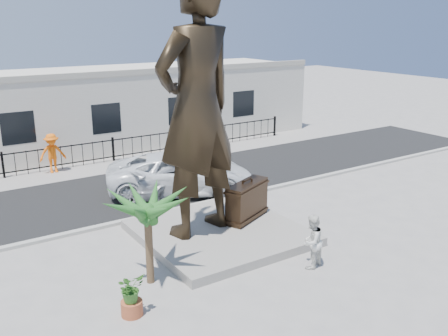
% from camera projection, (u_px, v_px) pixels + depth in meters
% --- Properties ---
extents(ground, '(100.00, 100.00, 0.00)m').
position_uv_depth(ground, '(257.00, 249.00, 16.48)').
color(ground, '#9E9991').
rests_on(ground, ground).
extents(street, '(40.00, 7.00, 0.01)m').
position_uv_depth(street, '(153.00, 185.00, 22.90)').
color(street, black).
rests_on(street, ground).
extents(curb, '(40.00, 0.25, 0.12)m').
position_uv_depth(curb, '(190.00, 206.00, 20.07)').
color(curb, '#A5A399').
rests_on(curb, ground).
extents(far_sidewalk, '(40.00, 2.50, 0.02)m').
position_uv_depth(far_sidewalk, '(120.00, 164.00, 26.10)').
color(far_sidewalk, '#9E9991').
rests_on(far_sidewalk, ground).
extents(plinth, '(5.20, 5.20, 0.30)m').
position_uv_depth(plinth, '(220.00, 233.00, 17.38)').
color(plinth, gray).
rests_on(plinth, ground).
extents(fence, '(22.00, 0.10, 1.20)m').
position_uv_depth(fence, '(113.00, 150.00, 26.58)').
color(fence, black).
rests_on(fence, ground).
extents(building, '(28.00, 7.00, 4.40)m').
position_uv_depth(building, '(85.00, 109.00, 29.49)').
color(building, silver).
rests_on(building, ground).
extents(statue, '(3.47, 2.63, 8.55)m').
position_uv_depth(statue, '(196.00, 107.00, 15.99)').
color(statue, black).
rests_on(statue, plinth).
extents(suitcase, '(2.06, 1.38, 1.39)m').
position_uv_depth(suitcase, '(247.00, 201.00, 18.02)').
color(suitcase, black).
rests_on(suitcase, plinth).
extents(tourist, '(0.98, 0.87, 1.69)m').
position_uv_depth(tourist, '(312.00, 242.00, 15.05)').
color(tourist, white).
rests_on(tourist, ground).
extents(car_white, '(6.90, 5.26, 1.74)m').
position_uv_depth(car_white, '(180.00, 173.00, 21.64)').
color(car_white, white).
rests_on(car_white, street).
extents(car_silver, '(5.07, 2.40, 1.43)m').
position_uv_depth(car_silver, '(180.00, 176.00, 21.83)').
color(car_silver, silver).
rests_on(car_silver, street).
extents(worker, '(1.29, 0.77, 1.95)m').
position_uv_depth(worker, '(52.00, 153.00, 24.42)').
color(worker, '#FF670D').
rests_on(worker, far_sidewalk).
extents(palm_tree, '(1.80, 1.80, 3.20)m').
position_uv_depth(palm_tree, '(151.00, 282.00, 14.41)').
color(palm_tree, '#235920').
rests_on(palm_tree, ground).
extents(planter, '(0.56, 0.56, 0.40)m').
position_uv_depth(planter, '(132.00, 308.00, 12.75)').
color(planter, '#A54D2B').
rests_on(planter, ground).
extents(shrub, '(0.81, 0.75, 0.76)m').
position_uv_depth(shrub, '(131.00, 288.00, 12.58)').
color(shrub, '#306420').
rests_on(shrub, planter).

